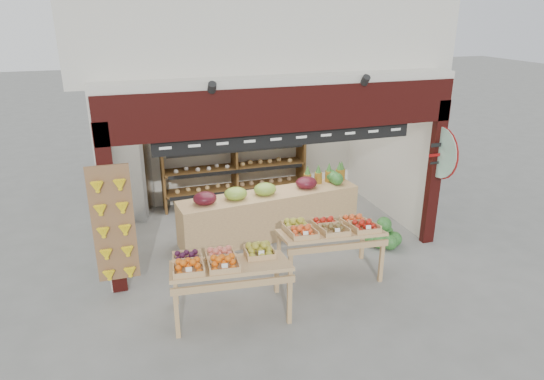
{
  "coord_description": "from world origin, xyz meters",
  "views": [
    {
      "loc": [
        -2.49,
        -7.95,
        4.09
      ],
      "look_at": [
        -0.01,
        -0.2,
        1.03
      ],
      "focal_mm": 32.0,
      "sensor_mm": 36.0,
      "label": 1
    }
  ],
  "objects": [
    {
      "name": "watermelon_pile",
      "position": [
        1.89,
        -0.92,
        0.17
      ],
      "size": [
        0.68,
        0.68,
        0.53
      ],
      "color": "#1A501D",
      "rests_on": "ground"
    },
    {
      "name": "shop_structure",
      "position": [
        0.0,
        1.61,
        3.92
      ],
      "size": [
        6.36,
        5.12,
        5.4
      ],
      "color": "beige",
      "rests_on": "ground"
    },
    {
      "name": "ground",
      "position": [
        0.0,
        0.0,
        0.0
      ],
      "size": [
        60.0,
        60.0,
        0.0
      ],
      "primitive_type": "plane",
      "color": "slate",
      "rests_on": "ground"
    },
    {
      "name": "mid_counter",
      "position": [
        0.03,
        0.07,
        0.47
      ],
      "size": [
        3.49,
        1.03,
        1.08
      ],
      "color": "tan",
      "rests_on": "ground"
    },
    {
      "name": "back_shelving",
      "position": [
        -0.19,
        1.94,
        1.19
      ],
      "size": [
        3.16,
        0.52,
        1.94
      ],
      "color": "brown",
      "rests_on": "ground"
    },
    {
      "name": "cardboard_stack",
      "position": [
        -0.94,
        0.14,
        0.27
      ],
      "size": [
        1.11,
        0.81,
        0.73
      ],
      "color": "silver",
      "rests_on": "ground"
    },
    {
      "name": "gift_sign",
      "position": [
        2.75,
        -1.15,
        1.75
      ],
      "size": [
        0.04,
        0.93,
        0.92
      ],
      "color": "#A3CDB8",
      "rests_on": "ground"
    },
    {
      "name": "display_table_left",
      "position": [
        -1.36,
        -2.13,
        0.81
      ],
      "size": [
        1.71,
        1.07,
        1.04
      ],
      "color": "tan",
      "rests_on": "ground"
    },
    {
      "name": "refrigerator",
      "position": [
        -2.4,
        1.85,
        0.9
      ],
      "size": [
        0.9,
        0.9,
        1.81
      ],
      "primitive_type": "cube",
      "rotation": [
        0.0,
        0.0,
        -0.34
      ],
      "color": "silver",
      "rests_on": "ground"
    },
    {
      "name": "banana_board",
      "position": [
        -2.73,
        -1.17,
        1.12
      ],
      "size": [
        0.6,
        0.15,
        1.8
      ],
      "color": "brown",
      "rests_on": "ground"
    },
    {
      "name": "display_table_right",
      "position": [
        0.51,
        -1.59,
        0.8
      ],
      "size": [
        1.68,
        1.04,
        1.02
      ],
      "color": "tan",
      "rests_on": "ground"
    }
  ]
}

